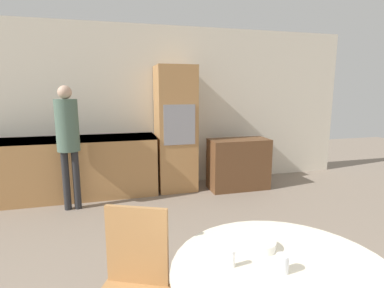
{
  "coord_description": "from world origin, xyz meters",
  "views": [
    {
      "loc": [
        -0.73,
        -0.05,
        1.59
      ],
      "look_at": [
        0.02,
        2.69,
        1.07
      ],
      "focal_mm": 28.0,
      "sensor_mm": 36.0,
      "label": 1
    }
  ],
  "objects_px": {
    "oven_unit": "(175,129)",
    "sideboard": "(238,164)",
    "bowl_near": "(261,245)",
    "cup": "(282,264)",
    "chair_far_left": "(133,280)",
    "person_standing": "(68,133)"
  },
  "relations": [
    {
      "from": "oven_unit",
      "to": "sideboard",
      "type": "xyz_separation_m",
      "value": [
        0.98,
        -0.27,
        -0.57
      ]
    },
    {
      "from": "sideboard",
      "to": "bowl_near",
      "type": "height_order",
      "value": "sideboard"
    },
    {
      "from": "oven_unit",
      "to": "cup",
      "type": "distance_m",
      "value": 3.47
    },
    {
      "from": "sideboard",
      "to": "bowl_near",
      "type": "xyz_separation_m",
      "value": [
        -1.19,
        -2.97,
        0.34
      ]
    },
    {
      "from": "sideboard",
      "to": "chair_far_left",
      "type": "relative_size",
      "value": 1.03
    },
    {
      "from": "oven_unit",
      "to": "bowl_near",
      "type": "distance_m",
      "value": 3.25
    },
    {
      "from": "chair_far_left",
      "to": "bowl_near",
      "type": "distance_m",
      "value": 0.76
    },
    {
      "from": "oven_unit",
      "to": "cup",
      "type": "bearing_deg",
      "value": -93.59
    },
    {
      "from": "chair_far_left",
      "to": "oven_unit",
      "type": "bearing_deg",
      "value": 97.84
    },
    {
      "from": "chair_far_left",
      "to": "cup",
      "type": "relative_size",
      "value": 10.19
    },
    {
      "from": "chair_far_left",
      "to": "person_standing",
      "type": "bearing_deg",
      "value": 128.4
    },
    {
      "from": "oven_unit",
      "to": "person_standing",
      "type": "distance_m",
      "value": 1.61
    },
    {
      "from": "cup",
      "to": "bowl_near",
      "type": "xyz_separation_m",
      "value": [
        0.01,
        0.22,
        -0.02
      ]
    },
    {
      "from": "oven_unit",
      "to": "person_standing",
      "type": "xyz_separation_m",
      "value": [
        -1.53,
        -0.49,
        0.05
      ]
    },
    {
      "from": "oven_unit",
      "to": "chair_far_left",
      "type": "bearing_deg",
      "value": -106.66
    },
    {
      "from": "bowl_near",
      "to": "person_standing",
      "type": "bearing_deg",
      "value": 115.63
    },
    {
      "from": "person_standing",
      "to": "bowl_near",
      "type": "relative_size",
      "value": 10.24
    },
    {
      "from": "oven_unit",
      "to": "bowl_near",
      "type": "relative_size",
      "value": 12.17
    },
    {
      "from": "person_standing",
      "to": "sideboard",
      "type": "bearing_deg",
      "value": 4.97
    },
    {
      "from": "sideboard",
      "to": "person_standing",
      "type": "xyz_separation_m",
      "value": [
        -2.51,
        -0.22,
        0.63
      ]
    },
    {
      "from": "sideboard",
      "to": "person_standing",
      "type": "height_order",
      "value": "person_standing"
    },
    {
      "from": "oven_unit",
      "to": "sideboard",
      "type": "height_order",
      "value": "oven_unit"
    }
  ]
}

